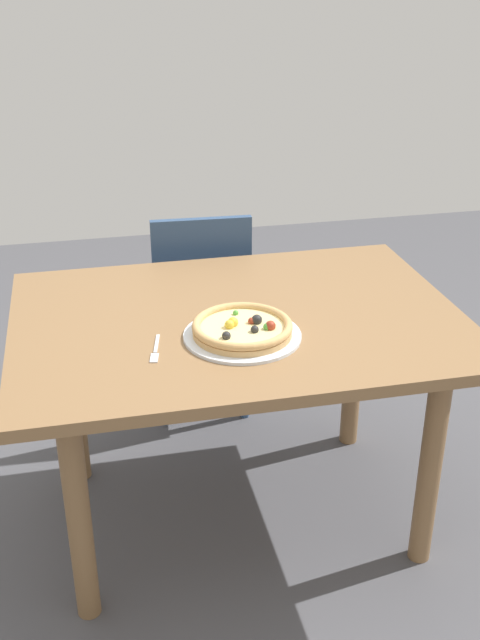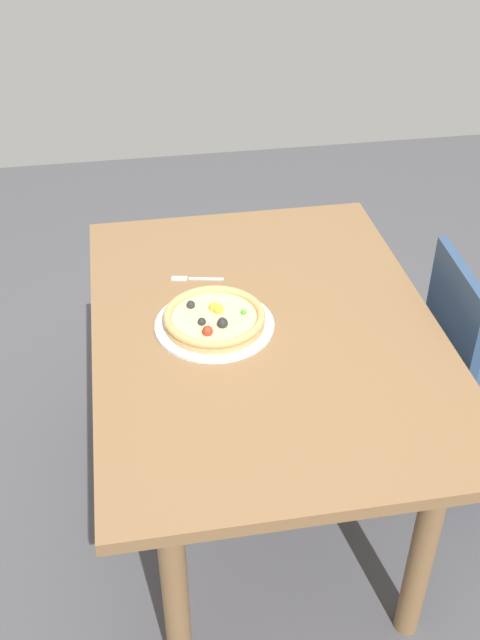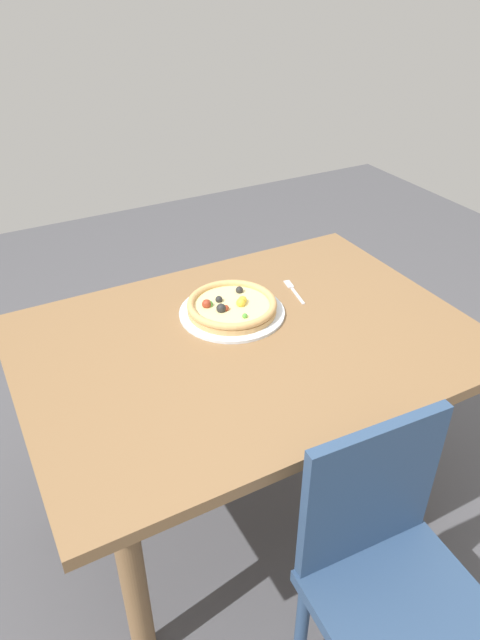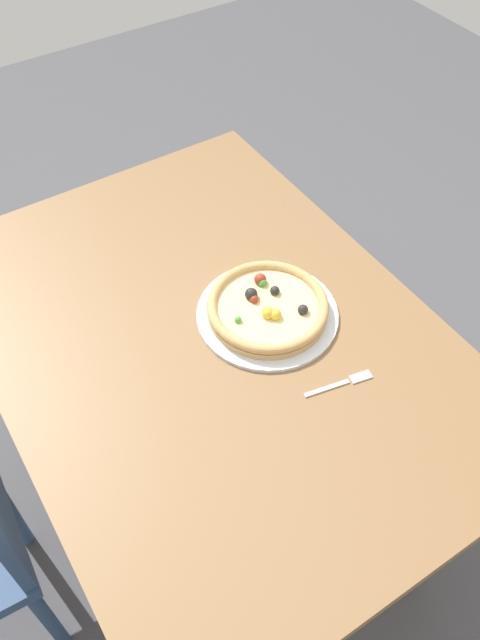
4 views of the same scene
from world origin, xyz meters
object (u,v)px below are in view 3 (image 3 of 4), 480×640
Objects in this scene: plate at (232,312)px; chair_near at (390,579)px; pizza at (232,306)px; dining_table at (248,365)px; fork at (293,290)px.

chair_near is at bearing -91.03° from plate.
pizza is at bearing -88.03° from chair_near.
dining_table is at bearing -86.77° from chair_near.
chair_near is at bearing -90.99° from pizza.
plate is 1.18× the size of pizza.
chair_near is 0.97m from fork.
chair_near is 5.45× the size of fork.
fork reaches higher than dining_table.
fork is (0.26, 0.03, -0.00)m from plate.
fork is at bearing 32.78° from dining_table.
plate is 0.03m from pizza.
fork is at bearing 7.07° from pizza.
fork is (0.26, 0.03, -0.03)m from pizza.
pizza is at bearing 82.91° from dining_table.
pizza reaches higher than plate.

